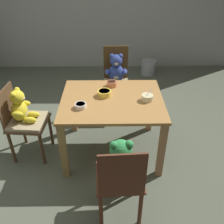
# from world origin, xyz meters

# --- Properties ---
(ground_plane) EXTENTS (5.20, 5.20, 0.04)m
(ground_plane) POSITION_xyz_m (0.00, 0.00, -0.02)
(ground_plane) COLOR #525847
(dining_table) EXTENTS (1.08, 0.89, 0.71)m
(dining_table) POSITION_xyz_m (0.00, 0.00, 0.59)
(dining_table) COLOR #9F703A
(dining_table) RESTS_ON ground_plane
(teddy_chair_far_center) EXTENTS (0.37, 0.37, 0.94)m
(teddy_chair_far_center) POSITION_xyz_m (0.07, 0.87, 0.58)
(teddy_chair_far_center) COLOR #483015
(teddy_chair_far_center) RESTS_ON ground_plane
(teddy_chair_near_left) EXTENTS (0.43, 0.43, 0.85)m
(teddy_chair_near_left) POSITION_xyz_m (-0.97, -0.03, 0.55)
(teddy_chair_near_left) COLOR #513823
(teddy_chair_near_left) RESTS_ON ground_plane
(teddy_chair_near_front) EXTENTS (0.41, 0.40, 0.88)m
(teddy_chair_near_front) POSITION_xyz_m (0.05, -0.87, 0.57)
(teddy_chair_near_front) COLOR #512C1C
(teddy_chair_near_front) RESTS_ON ground_plane
(porridge_bowl_terracotta_far_center) EXTENTS (0.11, 0.11, 0.06)m
(porridge_bowl_terracotta_far_center) POSITION_xyz_m (-0.00, 0.29, 0.74)
(porridge_bowl_terracotta_far_center) COLOR #BA6B48
(porridge_bowl_terracotta_far_center) RESTS_ON dining_table
(porridge_bowl_yellow_center) EXTENTS (0.15, 0.15, 0.06)m
(porridge_bowl_yellow_center) POSITION_xyz_m (-0.08, 0.07, 0.74)
(porridge_bowl_yellow_center) COLOR yellow
(porridge_bowl_yellow_center) RESTS_ON dining_table
(porridge_bowl_cream_near_right) EXTENTS (0.12, 0.12, 0.12)m
(porridge_bowl_cream_near_right) POSITION_xyz_m (0.37, -0.03, 0.74)
(porridge_bowl_cream_near_right) COLOR beige
(porridge_bowl_cream_near_right) RESTS_ON dining_table
(porridge_bowl_white_near_left) EXTENTS (0.12, 0.12, 0.05)m
(porridge_bowl_white_near_left) POSITION_xyz_m (-0.32, -0.17, 0.74)
(porridge_bowl_white_near_left) COLOR silver
(porridge_bowl_white_near_left) RESTS_ON dining_table
(metal_pail) EXTENTS (0.27, 0.27, 0.26)m
(metal_pail) POSITION_xyz_m (0.72, 2.15, 0.13)
(metal_pail) COLOR #93969B
(metal_pail) RESTS_ON ground_plane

